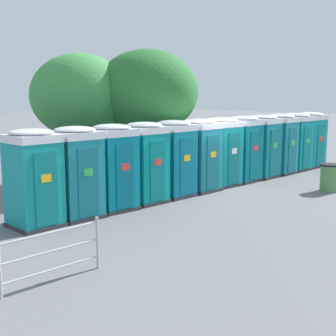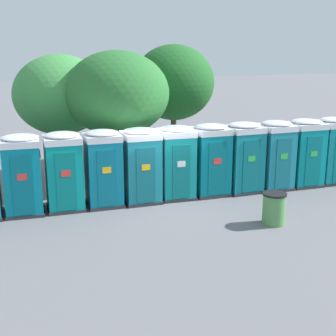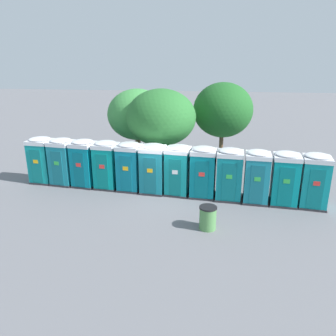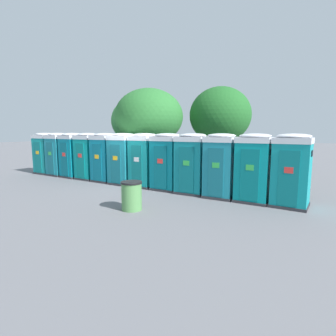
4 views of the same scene
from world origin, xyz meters
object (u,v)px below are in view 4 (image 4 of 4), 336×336
at_px(portapotty_5, 123,158).
at_px(portapotty_6, 145,160).
at_px(portapotty_8, 192,163).
at_px(street_tree_0, 220,115).
at_px(portapotty_2, 73,155).
at_px(portapotty_7, 167,161).
at_px(portapotty_11, 291,170).
at_px(trash_can, 132,196).
at_px(portapotty_10, 254,168).
at_px(portapotty_3, 89,156).
at_px(portapotty_0, 46,153).
at_px(street_tree_2, 139,121).
at_px(portapotty_1, 59,154).
at_px(portapotty_9, 221,165).
at_px(portapotty_4, 105,157).
at_px(street_tree_1, 149,117).

bearing_deg(portapotty_5, portapotty_6, -2.21).
bearing_deg(portapotty_8, street_tree_0, 94.08).
height_order(portapotty_2, portapotty_7, same).
distance_m(portapotty_8, portapotty_11, 3.82).
distance_m(portapotty_2, portapotty_6, 5.10).
bearing_deg(street_tree_0, trash_can, -93.35).
distance_m(portapotty_6, portapotty_11, 6.37).
relative_size(portapotty_6, portapotty_10, 1.00).
bearing_deg(portapotty_10, portapotty_6, 174.32).
bearing_deg(portapotty_7, portapotty_2, 175.29).
height_order(portapotty_2, portapotty_6, same).
distance_m(portapotty_3, portapotty_5, 2.55).
relative_size(portapotty_7, portapotty_8, 1.00).
relative_size(portapotty_0, street_tree_2, 0.52).
xyz_separation_m(portapotty_1, portapotty_9, (10.15, -0.92, 0.00)).
height_order(portapotty_1, portapotty_4, same).
relative_size(portapotty_5, portapotty_11, 1.00).
xyz_separation_m(portapotty_0, portapotty_4, (5.08, -0.43, 0.00)).
relative_size(portapotty_6, trash_can, 2.64).
xyz_separation_m(portapotty_1, trash_can, (7.99, -3.97, -0.80)).
bearing_deg(portapotty_9, portapotty_2, 174.76).
bearing_deg(street_tree_1, portapotty_0, -162.84).
height_order(portapotty_10, street_tree_1, street_tree_1).
xyz_separation_m(portapotty_2, portapotty_9, (8.88, -0.82, 0.00)).
xyz_separation_m(portapotty_3, portapotty_4, (1.27, -0.12, 0.00)).
bearing_deg(portapotty_2, portapotty_3, -4.12).
relative_size(portapotty_1, portapotty_7, 1.00).
xyz_separation_m(portapotty_1, portapotty_6, (6.35, -0.50, 0.00)).
xyz_separation_m(portapotty_8, portapotty_10, (2.54, -0.23, 0.00)).
bearing_deg(portapotty_3, portapotty_8, -5.23).
relative_size(portapotty_7, trash_can, 2.64).
height_order(portapotty_7, portapotty_10, same).
bearing_deg(portapotty_6, portapotty_4, 175.78).
relative_size(portapotty_0, portapotty_5, 1.00).
distance_m(portapotty_2, street_tree_2, 4.84).
bearing_deg(portapotty_4, street_tree_0, 46.62).
bearing_deg(portapotty_0, portapotty_2, -5.03).
bearing_deg(portapotty_4, portapotty_11, -5.05).
relative_size(portapotty_9, street_tree_2, 0.52).
bearing_deg(street_tree_0, portapotty_6, -112.64).
xyz_separation_m(portapotty_11, street_tree_1, (-7.62, 3.18, 2.16)).
bearing_deg(portapotty_5, portapotty_4, 173.76).
height_order(portapotty_11, trash_can, portapotty_11).
xyz_separation_m(portapotty_9, street_tree_2, (-6.87, 4.73, 2.02)).
bearing_deg(portapotty_2, street_tree_1, 29.83).
relative_size(portapotty_8, street_tree_1, 0.50).
xyz_separation_m(street_tree_1, trash_can, (2.92, -6.05, -2.95)).
relative_size(portapotty_6, street_tree_0, 0.48).
height_order(portapotty_7, street_tree_0, street_tree_0).
bearing_deg(portapotty_0, street_tree_0, 24.87).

